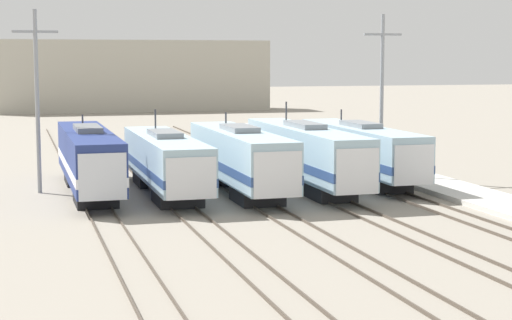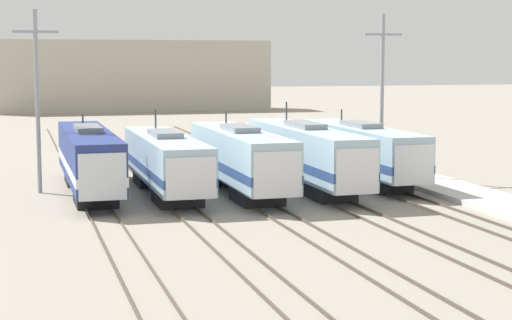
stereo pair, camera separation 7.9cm
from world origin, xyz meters
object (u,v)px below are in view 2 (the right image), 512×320
at_px(catenary_tower_left, 37,97).
at_px(catenary_tower_right, 382,93).
at_px(locomotive_center_left, 167,162).
at_px(locomotive_center, 241,159).
at_px(locomotive_far_right, 364,152).
at_px(locomotive_far_left, 89,159).
at_px(locomotive_center_right, 308,155).

distance_m(catenary_tower_left, catenary_tower_right, 23.75).
xyz_separation_m(locomotive_center_left, catenary_tower_left, (-7.72, 3.11, 4.09)).
bearing_deg(locomotive_center, locomotive_far_right, 13.59).
bearing_deg(locomotive_far_right, catenary_tower_right, 38.07).
distance_m(locomotive_far_left, locomotive_center, 9.67).
bearing_deg(locomotive_center_right, catenary_tower_right, 25.61).
bearing_deg(locomotive_center_right, locomotive_center, -172.35).
xyz_separation_m(locomotive_center_left, locomotive_far_right, (14.03, 1.54, 0.08)).
distance_m(locomotive_center_left, locomotive_center_right, 9.36).
xyz_separation_m(locomotive_center, catenary_tower_left, (-12.39, 3.83, 3.95)).
bearing_deg(catenary_tower_left, locomotive_center, -17.17).
xyz_separation_m(locomotive_center_left, locomotive_center, (4.68, -0.72, 0.14)).
xyz_separation_m(locomotive_center_left, locomotive_center_right, (9.36, -0.09, 0.17)).
relative_size(locomotive_center_left, locomotive_center_right, 0.91).
xyz_separation_m(locomotive_far_left, locomotive_center_left, (4.68, -1.72, -0.14)).
height_order(locomotive_center, locomotive_center_right, locomotive_center_right).
distance_m(locomotive_far_right, catenary_tower_left, 22.17).
distance_m(locomotive_center_right, catenary_tower_right, 8.38).
distance_m(locomotive_far_left, locomotive_far_right, 18.71).
distance_m(locomotive_center, locomotive_far_right, 9.62).
xyz_separation_m(locomotive_far_left, locomotive_center, (9.36, -2.44, -0.00)).
relative_size(locomotive_center_left, catenary_tower_right, 1.42).
relative_size(catenary_tower_left, catenary_tower_right, 1.00).
relative_size(locomotive_far_right, catenary_tower_left, 1.43).
bearing_deg(catenary_tower_right, catenary_tower_left, 180.00).
bearing_deg(catenary_tower_right, locomotive_center_right, -154.39).
bearing_deg(locomotive_center, locomotive_center_right, 7.65).
height_order(locomotive_center_left, locomotive_center, locomotive_center_left).
xyz_separation_m(locomotive_center_left, catenary_tower_right, (16.03, 3.11, 4.09)).
bearing_deg(locomotive_center, locomotive_center_left, 171.26).
relative_size(locomotive_center_right, catenary_tower_left, 1.56).
bearing_deg(catenary_tower_right, locomotive_far_right, -141.93).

